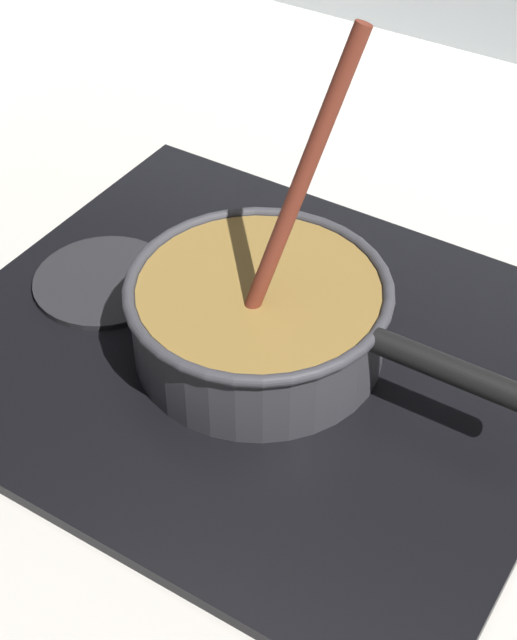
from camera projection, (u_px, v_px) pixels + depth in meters
ground at (204, 452)px, 0.83m from camera, size 2.40×1.60×0.04m
hob_plate at (258, 354)px, 0.88m from camera, size 0.56×0.48×0.01m
burner_ring at (258, 346)px, 0.87m from camera, size 0.20×0.20×0.01m
spare_burner at (104, 281)px, 0.95m from camera, size 0.14×0.14×0.01m
cooking_pan at (260, 316)px, 0.85m from camera, size 0.37×0.23×0.31m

